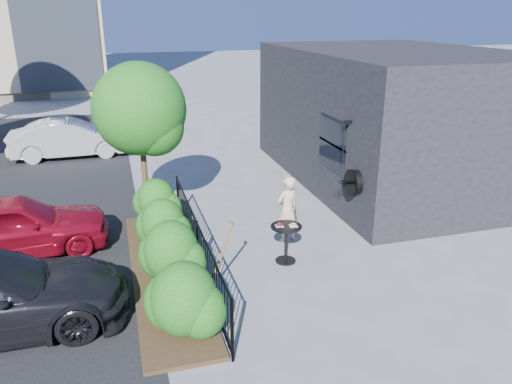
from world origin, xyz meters
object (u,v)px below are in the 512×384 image
object	(u,v)px
cafe_table	(286,237)
shovel	(220,262)
car_red	(12,226)
car_silver	(70,138)
woman	(288,209)
patio_tree	(143,115)

from	to	relation	value
cafe_table	shovel	xyz separation A→B (m)	(-1.61, -0.84, 0.07)
cafe_table	car_red	xyz separation A→B (m)	(-5.59, 1.95, 0.11)
car_silver	woman	bearing A→B (deg)	-151.13
cafe_table	shovel	world-z (taller)	shovel
patio_tree	car_red	world-z (taller)	patio_tree
cafe_table	car_red	size ratio (longest dim) A/B	0.22
cafe_table	woman	size ratio (longest dim) A/B	0.56
patio_tree	shovel	xyz separation A→B (m)	(0.98, -3.75, -2.12)
patio_tree	car_red	xyz separation A→B (m)	(-3.00, -0.96, -2.08)
woman	car_red	world-z (taller)	woman
car_red	car_silver	xyz separation A→B (m)	(0.74, 7.99, 0.01)
shovel	car_red	size ratio (longest dim) A/B	0.37
woman	shovel	xyz separation A→B (m)	(-1.97, -1.78, -0.15)
car_silver	patio_tree	bearing A→B (deg)	-163.36
car_silver	cafe_table	bearing A→B (deg)	-155.18
patio_tree	car_red	size ratio (longest dim) A/B	0.98
shovel	car_red	bearing A→B (deg)	145.00
cafe_table	shovel	size ratio (longest dim) A/B	0.60
patio_tree	car_silver	size ratio (longest dim) A/B	0.94
woman	cafe_table	bearing A→B (deg)	51.24
cafe_table	car_silver	world-z (taller)	car_silver
cafe_table	car_red	bearing A→B (deg)	160.77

